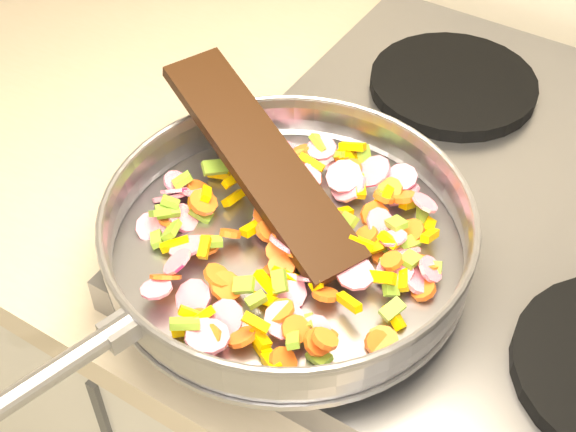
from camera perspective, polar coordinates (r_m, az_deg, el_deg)
The scene contains 6 objects.
cooktop at distance 0.83m, azimuth 16.18°, elevation -0.47°, with size 0.60×0.60×0.04m, color #939399.
grate_fl at distance 0.75m, azimuth 3.01°, elevation -1.41°, with size 0.19×0.19×0.02m, color black.
grate_bl at distance 0.95m, azimuth 11.66°, elevation 9.17°, with size 0.19×0.19×0.02m, color black.
saute_pan at distance 0.70m, azimuth -0.14°, elevation -1.09°, with size 0.36×0.52×0.05m.
vegetable_heap at distance 0.71m, azimuth 0.67°, elevation -1.59°, with size 0.29×0.29×0.05m.
wooden_spatula at distance 0.73m, azimuth -1.92°, elevation 4.00°, with size 0.26×0.06×0.01m, color black.
Camera 1 is at (-0.60, 1.07, 1.50)m, focal length 50.00 mm.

